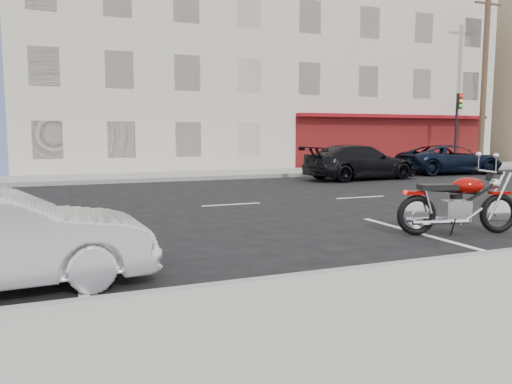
{
  "coord_description": "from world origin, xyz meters",
  "views": [
    {
      "loc": [
        -6.24,
        -12.27,
        1.84
      ],
      "look_at": [
        -2.89,
        -3.96,
        0.8
      ],
      "focal_mm": 35.0,
      "sensor_mm": 36.0,
      "label": 1
    }
  ],
  "objects_px": {
    "fire_hydrant": "(431,159)",
    "utility_pole": "(484,80)",
    "traffic_light": "(457,120)",
    "motorcycle": "(500,205)",
    "car_far": "(360,162)",
    "suv_far": "(450,159)"
  },
  "relations": [
    {
      "from": "fire_hydrant",
      "to": "utility_pole",
      "type": "bearing_deg",
      "value": 1.64
    },
    {
      "from": "traffic_light",
      "to": "fire_hydrant",
      "type": "distance_m",
      "value": 2.53
    },
    {
      "from": "motorcycle",
      "to": "car_far",
      "type": "xyz_separation_m",
      "value": [
        3.83,
        10.4,
        0.17
      ]
    },
    {
      "from": "fire_hydrant",
      "to": "car_far",
      "type": "height_order",
      "value": "car_far"
    },
    {
      "from": "traffic_light",
      "to": "motorcycle",
      "type": "height_order",
      "value": "traffic_light"
    },
    {
      "from": "utility_pole",
      "to": "car_far",
      "type": "distance_m",
      "value": 11.6
    },
    {
      "from": "utility_pole",
      "to": "traffic_light",
      "type": "xyz_separation_m",
      "value": [
        -2.0,
        -0.27,
        -2.18
      ]
    },
    {
      "from": "motorcycle",
      "to": "car_far",
      "type": "height_order",
      "value": "car_far"
    },
    {
      "from": "fire_hydrant",
      "to": "car_far",
      "type": "distance_m",
      "value": 7.63
    },
    {
      "from": "car_far",
      "to": "utility_pole",
      "type": "bearing_deg",
      "value": -74.85
    },
    {
      "from": "suv_far",
      "to": "car_far",
      "type": "distance_m",
      "value": 5.61
    },
    {
      "from": "utility_pole",
      "to": "suv_far",
      "type": "relative_size",
      "value": 1.86
    },
    {
      "from": "traffic_light",
      "to": "suv_far",
      "type": "height_order",
      "value": "traffic_light"
    },
    {
      "from": "suv_far",
      "to": "car_far",
      "type": "relative_size",
      "value": 1.0
    },
    {
      "from": "utility_pole",
      "to": "suv_far",
      "type": "height_order",
      "value": "utility_pole"
    },
    {
      "from": "utility_pole",
      "to": "motorcycle",
      "type": "xyz_separation_m",
      "value": [
        -14.08,
        -14.05,
        -4.2
      ]
    },
    {
      "from": "utility_pole",
      "to": "traffic_light",
      "type": "distance_m",
      "value": 2.97
    },
    {
      "from": "motorcycle",
      "to": "suv_far",
      "type": "bearing_deg",
      "value": 65.21
    },
    {
      "from": "fire_hydrant",
      "to": "suv_far",
      "type": "height_order",
      "value": "suv_far"
    },
    {
      "from": "suv_far",
      "to": "motorcycle",
      "type": "bearing_deg",
      "value": 146.08
    },
    {
      "from": "utility_pole",
      "to": "fire_hydrant",
      "type": "xyz_separation_m",
      "value": [
        -3.5,
        -0.1,
        -4.21
      ]
    },
    {
      "from": "utility_pole",
      "to": "motorcycle",
      "type": "distance_m",
      "value": 20.33
    }
  ]
}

